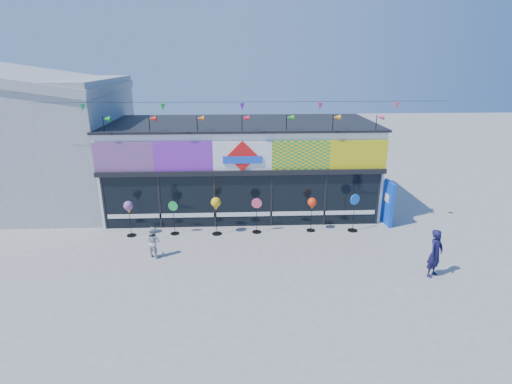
{
  "coord_description": "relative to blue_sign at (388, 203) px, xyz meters",
  "views": [
    {
      "loc": [
        -0.18,
        -12.48,
        6.86
      ],
      "look_at": [
        0.49,
        2.0,
        2.01
      ],
      "focal_mm": 28.0,
      "sensor_mm": 36.0,
      "label": 1
    }
  ],
  "objects": [
    {
      "name": "blue_sign",
      "position": [
        0.0,
        0.0,
        0.0
      ],
      "size": [
        0.18,
        0.97,
        1.93
      ],
      "rotation": [
        0.0,
        0.0,
        0.02
      ],
      "color": "blue",
      "rests_on": "ground"
    },
    {
      "name": "ground",
      "position": [
        -6.24,
        -3.36,
        -0.97
      ],
      "size": [
        80.0,
        80.0,
        0.0
      ],
      "primitive_type": "plane",
      "color": "gray",
      "rests_on": "ground"
    },
    {
      "name": "child",
      "position": [
        -9.52,
        -2.6,
        -0.39
      ],
      "size": [
        0.65,
        0.57,
        1.16
      ],
      "primitive_type": "imported",
      "rotation": [
        0.0,
        0.0,
        2.58
      ],
      "color": "silver",
      "rests_on": "ground"
    },
    {
      "name": "adult_man",
      "position": [
        -0.01,
        -4.39,
        -0.15
      ],
      "size": [
        0.71,
        0.67,
        1.64
      ],
      "primitive_type": "imported",
      "rotation": [
        0.0,
        0.0,
        0.62
      ],
      "color": "#14123A",
      "rests_on": "ground"
    },
    {
      "name": "spinner_2",
      "position": [
        -7.34,
        -0.74,
        0.31
      ],
      "size": [
        0.4,
        0.4,
        1.6
      ],
      "color": "black",
      "rests_on": "ground"
    },
    {
      "name": "kite_shop",
      "position": [
        -6.24,
        2.58,
        1.08
      ],
      "size": [
        16.0,
        5.7,
        5.31
      ],
      "color": "white",
      "rests_on": "ground"
    },
    {
      "name": "spinner_3",
      "position": [
        -5.69,
        -0.64,
        -0.18
      ],
      "size": [
        0.42,
        0.38,
        1.5
      ],
      "color": "black",
      "rests_on": "ground"
    },
    {
      "name": "spinner_5",
      "position": [
        -1.66,
        -0.67,
        -0.11
      ],
      "size": [
        0.43,
        0.41,
        1.62
      ],
      "color": "black",
      "rests_on": "ground"
    },
    {
      "name": "spinner_0",
      "position": [
        -10.82,
        -0.74,
        0.23
      ],
      "size": [
        0.38,
        0.38,
        1.5
      ],
      "color": "black",
      "rests_on": "ground"
    },
    {
      "name": "spinner_4",
      "position": [
        -3.41,
        -0.58,
        0.2
      ],
      "size": [
        0.37,
        0.37,
        1.46
      ],
      "color": "black",
      "rests_on": "ground"
    },
    {
      "name": "neighbour_building",
      "position": [
        -16.24,
        3.64,
        2.23
      ],
      "size": [
        8.18,
        7.2,
        6.87
      ],
      "color": "#A4A8AA",
      "rests_on": "ground"
    },
    {
      "name": "spinner_1",
      "position": [
        -9.07,
        -0.64,
        -0.22
      ],
      "size": [
        0.4,
        0.36,
        1.42
      ],
      "color": "black",
      "rests_on": "ground"
    }
  ]
}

